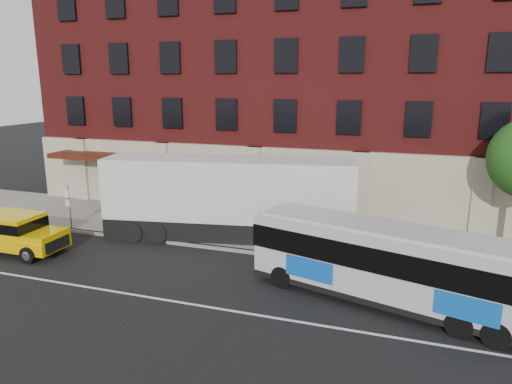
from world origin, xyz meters
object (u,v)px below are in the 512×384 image
(yellow_suv, at_px, (13,230))
(shipping_container, at_px, (229,200))
(city_bus, at_px, (395,263))
(sign_pole, at_px, (69,204))

(yellow_suv, relative_size, shipping_container, 0.38)
(shipping_container, bearing_deg, yellow_suv, -150.85)
(yellow_suv, xyz_separation_m, shipping_container, (8.87, 4.95, 0.99))
(city_bus, xyz_separation_m, shipping_container, (-8.22, 4.83, 0.44))
(sign_pole, relative_size, yellow_suv, 0.52)
(sign_pole, xyz_separation_m, shipping_container, (8.56, 1.45, 0.59))
(city_bus, height_order, yellow_suv, city_bus)
(yellow_suv, bearing_deg, shipping_container, 29.15)
(sign_pole, xyz_separation_m, yellow_suv, (-0.31, -3.49, -0.40))
(city_bus, bearing_deg, sign_pole, 168.61)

